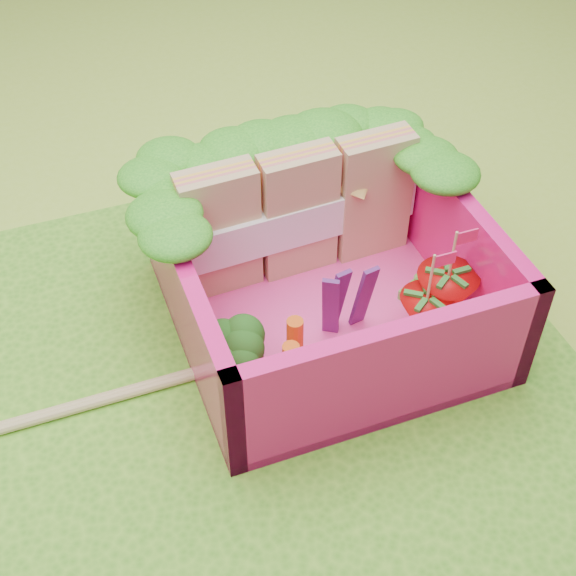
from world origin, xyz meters
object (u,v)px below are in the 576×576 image
Objects in this scene: broccoli at (243,354)px; strawberry_left at (424,316)px; sandwich_stack at (299,213)px; chopsticks at (15,424)px; strawberry_right at (445,297)px; bento_box at (326,274)px.

broccoli is 0.73× the size of strawberry_left.
sandwich_stack reaches higher than broccoli.
strawberry_left is 0.20× the size of chopsticks.
strawberry_left is at bearing -2.25° from broccoli.
sandwich_stack is at bearing 117.83° from strawberry_left.
sandwich_stack is 2.22× the size of strawberry_right.
broccoli is (-0.46, -0.26, -0.06)m from bento_box.
bento_box is 0.46m from strawberry_left.
broccoli is at bearing 177.75° from strawberry_left.
bento_box is 2.77× the size of strawberry_left.
bento_box is at bearing 139.41° from strawberry_left.
broccoli is at bearing -150.98° from bento_box.
broccoli is 0.80m from strawberry_left.
broccoli is 0.68× the size of strawberry_right.
chopsticks is (-0.92, 0.13, -0.20)m from broccoli.
strawberry_left is (0.80, -0.03, -0.04)m from broccoli.
strawberry_right reaches higher than bento_box.
chopsticks is at bearing 176.70° from strawberry_right.
chopsticks is at bearing 171.89° from broccoli.
strawberry_right is at bearing 1.51° from broccoli.
strawberry_left is at bearing -5.39° from chopsticks.
strawberry_right is 0.21× the size of chopsticks.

